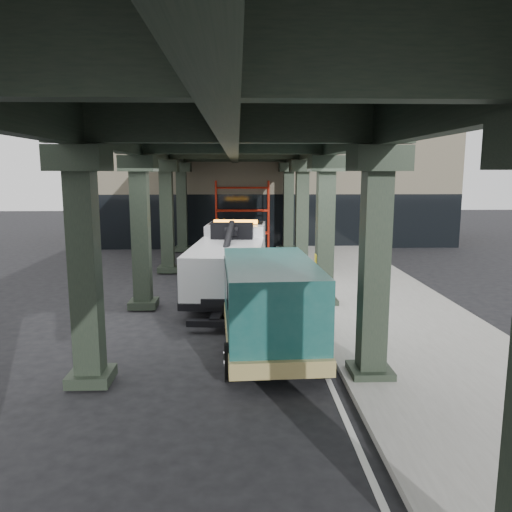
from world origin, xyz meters
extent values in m
plane|color=black|center=(0.00, 0.00, 0.00)|extent=(90.00, 90.00, 0.00)
cube|color=gray|center=(4.50, 2.00, 0.07)|extent=(5.00, 40.00, 0.15)
cube|color=silver|center=(1.70, 2.00, 0.01)|extent=(0.12, 38.00, 0.01)
cube|color=black|center=(2.60, -4.00, 2.50)|extent=(0.55, 0.55, 5.00)
cube|color=black|center=(2.60, -4.00, 4.75)|extent=(1.10, 1.10, 0.50)
cube|color=black|center=(2.60, -4.00, 0.18)|extent=(0.90, 0.90, 0.24)
cube|color=black|center=(2.60, 2.00, 2.50)|extent=(0.55, 0.55, 5.00)
cube|color=black|center=(2.60, 2.00, 4.75)|extent=(1.10, 1.10, 0.50)
cube|color=black|center=(2.60, 2.00, 0.18)|extent=(0.90, 0.90, 0.24)
cube|color=black|center=(2.60, 8.00, 2.50)|extent=(0.55, 0.55, 5.00)
cube|color=black|center=(2.60, 8.00, 4.75)|extent=(1.10, 1.10, 0.50)
cube|color=black|center=(2.60, 8.00, 0.18)|extent=(0.90, 0.90, 0.24)
cube|color=black|center=(2.60, 14.00, 2.50)|extent=(0.55, 0.55, 5.00)
cube|color=black|center=(2.60, 14.00, 4.75)|extent=(1.10, 1.10, 0.50)
cube|color=black|center=(2.60, 14.00, 0.18)|extent=(0.90, 0.90, 0.24)
cube|color=black|center=(-3.40, -4.00, 2.50)|extent=(0.55, 0.55, 5.00)
cube|color=black|center=(-3.40, -4.00, 4.75)|extent=(1.10, 1.10, 0.50)
cube|color=black|center=(-3.40, -4.00, 0.18)|extent=(0.90, 0.90, 0.24)
cube|color=black|center=(-3.40, 2.00, 2.50)|extent=(0.55, 0.55, 5.00)
cube|color=black|center=(-3.40, 2.00, 4.75)|extent=(1.10, 1.10, 0.50)
cube|color=black|center=(-3.40, 2.00, 0.18)|extent=(0.90, 0.90, 0.24)
cube|color=black|center=(-3.40, 8.00, 2.50)|extent=(0.55, 0.55, 5.00)
cube|color=black|center=(-3.40, 8.00, 4.75)|extent=(1.10, 1.10, 0.50)
cube|color=black|center=(-3.40, 8.00, 0.18)|extent=(0.90, 0.90, 0.24)
cube|color=black|center=(-3.40, 14.00, 2.50)|extent=(0.55, 0.55, 5.00)
cube|color=black|center=(-3.40, 14.00, 4.75)|extent=(1.10, 1.10, 0.50)
cube|color=black|center=(-3.40, 14.00, 0.18)|extent=(0.90, 0.90, 0.24)
cube|color=black|center=(2.60, 2.00, 5.55)|extent=(0.35, 32.00, 1.10)
cube|color=black|center=(-3.40, 2.00, 5.55)|extent=(0.35, 32.00, 1.10)
cube|color=black|center=(-0.40, 2.00, 5.55)|extent=(0.35, 32.00, 1.10)
cube|color=black|center=(-0.40, 2.00, 6.25)|extent=(7.40, 32.00, 0.30)
cube|color=#C6B793|center=(2.00, 20.00, 4.00)|extent=(22.00, 10.00, 8.00)
cylinder|color=red|center=(-1.50, 14.90, 2.00)|extent=(0.08, 0.08, 4.00)
cylinder|color=red|center=(-1.50, 14.10, 2.00)|extent=(0.08, 0.08, 4.00)
cylinder|color=red|center=(1.50, 14.90, 2.00)|extent=(0.08, 0.08, 4.00)
cylinder|color=red|center=(1.50, 14.10, 2.00)|extent=(0.08, 0.08, 4.00)
cylinder|color=red|center=(0.00, 14.90, 1.00)|extent=(3.00, 0.08, 0.08)
cylinder|color=red|center=(0.00, 14.90, 2.30)|extent=(3.00, 0.08, 0.08)
cylinder|color=red|center=(0.00, 14.90, 3.60)|extent=(3.00, 0.08, 0.08)
cube|color=black|center=(-0.55, 3.62, 0.69)|extent=(1.62, 7.40, 0.24)
cube|color=silver|center=(-0.33, 6.11, 1.52)|extent=(2.50, 2.54, 1.76)
cube|color=silver|center=(-0.24, 7.14, 1.03)|extent=(2.35, 0.89, 0.88)
cube|color=black|center=(-0.31, 6.36, 2.01)|extent=(2.26, 1.46, 0.83)
cube|color=silver|center=(-0.65, 2.50, 1.32)|extent=(2.77, 5.08, 1.37)
cube|color=orange|center=(-0.35, 5.92, 2.50)|extent=(1.78, 0.43, 0.16)
cube|color=black|center=(-0.48, 4.45, 2.30)|extent=(1.61, 0.72, 0.59)
cylinder|color=black|center=(-0.63, 2.70, 2.06)|extent=(0.54, 3.43, 1.31)
cube|color=black|center=(-0.87, 0.02, 0.34)|extent=(0.41, 1.39, 0.18)
cube|color=black|center=(-0.93, -0.67, 0.29)|extent=(1.58, 0.38, 0.18)
cylinder|color=black|center=(-1.38, 6.50, 0.54)|extent=(0.44, 1.10, 1.08)
cylinder|color=silver|center=(-1.38, 6.50, 0.54)|extent=(0.43, 0.62, 0.59)
cylinder|color=black|center=(0.77, 6.31, 0.54)|extent=(0.44, 1.10, 1.08)
cylinder|color=silver|center=(0.77, 6.31, 0.54)|extent=(0.43, 0.62, 0.59)
cylinder|color=black|center=(-1.66, 3.28, 0.54)|extent=(0.44, 1.10, 1.08)
cylinder|color=silver|center=(-1.66, 3.28, 0.54)|extent=(0.43, 0.62, 0.59)
cylinder|color=black|center=(0.48, 3.09, 0.54)|extent=(0.44, 1.10, 1.08)
cylinder|color=silver|center=(0.48, 3.09, 0.54)|extent=(0.43, 0.62, 0.59)
cylinder|color=black|center=(-1.77, 2.01, 0.54)|extent=(0.44, 1.10, 1.08)
cylinder|color=silver|center=(-1.77, 2.01, 0.54)|extent=(0.43, 0.62, 0.59)
cylinder|color=black|center=(0.37, 1.82, 0.54)|extent=(0.44, 1.10, 1.08)
cylinder|color=silver|center=(0.37, 1.82, 0.54)|extent=(0.43, 0.62, 0.59)
cube|color=#134541|center=(0.39, 0.42, 0.96)|extent=(2.12, 1.21, 0.91)
cube|color=#134541|center=(0.52, -2.35, 1.36)|extent=(2.33, 4.64, 1.97)
cube|color=#98884D|center=(0.50, -1.95, 0.56)|extent=(2.42, 5.75, 0.35)
cube|color=black|center=(0.41, 0.02, 1.77)|extent=(1.99, 0.53, 0.84)
cube|color=black|center=(0.50, -2.05, 1.87)|extent=(2.32, 3.73, 0.56)
cube|color=silver|center=(0.36, 0.96, 0.56)|extent=(2.02, 0.22, 0.30)
cylinder|color=black|center=(-0.62, 0.33, 0.42)|extent=(0.32, 0.86, 0.85)
cylinder|color=silver|center=(-0.62, 0.33, 0.42)|extent=(0.34, 0.48, 0.47)
cylinder|color=black|center=(1.40, 0.42, 0.42)|extent=(0.32, 0.86, 0.85)
cylinder|color=silver|center=(1.40, 0.42, 0.42)|extent=(0.34, 0.48, 0.47)
cylinder|color=black|center=(-0.42, -3.91, 0.42)|extent=(0.32, 0.86, 0.85)
cylinder|color=silver|center=(-0.42, -3.91, 0.42)|extent=(0.34, 0.48, 0.47)
cylinder|color=black|center=(1.59, -3.82, 0.42)|extent=(0.32, 0.86, 0.85)
cylinder|color=silver|center=(1.59, -3.82, 0.42)|extent=(0.34, 0.48, 0.47)
camera|label=1|loc=(-0.25, -14.17, 4.48)|focal=35.00mm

